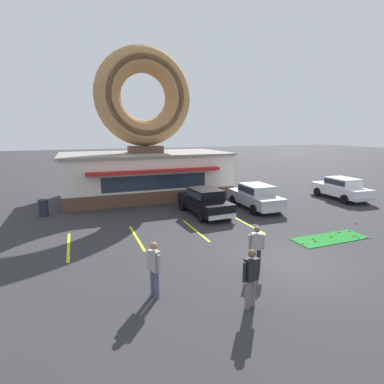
{
  "coord_description": "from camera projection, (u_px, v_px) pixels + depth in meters",
  "views": [
    {
      "loc": [
        -7.5,
        -8.51,
        4.96
      ],
      "look_at": [
        -2.21,
        5.0,
        2.0
      ],
      "focal_mm": 28.0,
      "sensor_mm": 36.0,
      "label": 1
    }
  ],
  "objects": [
    {
      "name": "pedestrian_leather_jacket_man",
      "position": [
        251.0,
        276.0,
        8.4
      ],
      "size": [
        0.59,
        0.3,
        1.75
      ],
      "color": "slate",
      "rests_on": "ground"
    },
    {
      "name": "parking_stripe_left",
      "position": [
        137.0,
        237.0,
        14.2
      ],
      "size": [
        0.12,
        3.6,
        0.01
      ],
      "primitive_type": "cube",
      "color": "yellow",
      "rests_on": "ground"
    },
    {
      "name": "trash_bin",
      "position": [
        43.0,
        208.0,
        17.74
      ],
      "size": [
        0.57,
        0.57,
        0.97
      ],
      "color": "#232833",
      "rests_on": "ground"
    },
    {
      "name": "parking_stripe_centre",
      "position": [
        246.0,
        224.0,
        16.34
      ],
      "size": [
        0.12,
        3.6,
        0.01
      ],
      "primitive_type": "cube",
      "color": "yellow",
      "rests_on": "ground"
    },
    {
      "name": "pedestrian_hooded_kid",
      "position": [
        256.0,
        246.0,
        10.69
      ],
      "size": [
        0.56,
        0.37,
        1.66
      ],
      "color": "#232328",
      "rests_on": "ground"
    },
    {
      "name": "car_silver",
      "position": [
        255.0,
        195.0,
        19.37
      ],
      "size": [
        2.1,
        4.62,
        1.6
      ],
      "color": "#B2B5BA",
      "rests_on": "ground"
    },
    {
      "name": "parking_stripe_far_left",
      "position": [
        69.0,
        246.0,
        13.13
      ],
      "size": [
        0.12,
        3.6,
        0.01
      ],
      "primitive_type": "cube",
      "color": "yellow",
      "rests_on": "ground"
    },
    {
      "name": "car_white",
      "position": [
        341.0,
        187.0,
        22.1
      ],
      "size": [
        2.21,
        4.67,
        1.6
      ],
      "color": "silver",
      "rests_on": "ground"
    },
    {
      "name": "putting_flag_pin",
      "position": [
        356.0,
        226.0,
        14.56
      ],
      "size": [
        0.13,
        0.01,
        0.55
      ],
      "color": "silver",
      "rests_on": "putting_mat"
    },
    {
      "name": "pedestrian_blue_sweater_man",
      "position": [
        154.0,
        267.0,
        8.96
      ],
      "size": [
        0.36,
        0.56,
        1.75
      ],
      "color": "#474C66",
      "rests_on": "ground"
    },
    {
      "name": "mini_donut_mid_left",
      "position": [
        366.0,
        237.0,
        14.15
      ],
      "size": [
        0.13,
        0.13,
        0.04
      ],
      "primitive_type": "torus",
      "color": "#D8667F",
      "rests_on": "putting_mat"
    },
    {
      "name": "mini_donut_far_left",
      "position": [
        331.0,
        236.0,
        14.21
      ],
      "size": [
        0.13,
        0.13,
        0.04
      ],
      "primitive_type": "torus",
      "color": "#A5724C",
      "rests_on": "putting_mat"
    },
    {
      "name": "mini_donut_near_right",
      "position": [
        315.0,
        241.0,
        13.62
      ],
      "size": [
        0.13,
        0.13,
        0.04
      ],
      "primitive_type": "torus",
      "color": "brown",
      "rests_on": "putting_mat"
    },
    {
      "name": "car_black",
      "position": [
        205.0,
        200.0,
        17.99
      ],
      "size": [
        2.12,
        4.63,
        1.6
      ],
      "color": "black",
      "rests_on": "ground"
    },
    {
      "name": "ground_plane",
      "position": [
        293.0,
        263.0,
        11.44
      ],
      "size": [
        160.0,
        160.0,
        0.0
      ],
      "primitive_type": "plane",
      "color": "#2D2D30"
    },
    {
      "name": "putting_mat",
      "position": [
        330.0,
        238.0,
        14.04
      ],
      "size": [
        3.67,
        1.29,
        0.03
      ],
      "primitive_type": "cube",
      "color": "#197523",
      "rests_on": "ground"
    },
    {
      "name": "mini_donut_far_centre",
      "position": [
        349.0,
        231.0,
        15.0
      ],
      "size": [
        0.13,
        0.13,
        0.04
      ],
      "primitive_type": "torus",
      "color": "#A5724C",
      "rests_on": "putting_mat"
    },
    {
      "name": "donut_shop_building",
      "position": [
        145.0,
        148.0,
        22.53
      ],
      "size": [
        12.3,
        6.75,
        10.96
      ],
      "color": "brown",
      "rests_on": "ground"
    },
    {
      "name": "mini_donut_mid_right",
      "position": [
        303.0,
        243.0,
        13.36
      ],
      "size": [
        0.13,
        0.13,
        0.04
      ],
      "primitive_type": "torus",
      "color": "#A5724C",
      "rests_on": "putting_mat"
    },
    {
      "name": "parking_stripe_mid_left",
      "position": [
        195.0,
        230.0,
        15.27
      ],
      "size": [
        0.12,
        3.6,
        0.01
      ],
      "primitive_type": "cube",
      "color": "yellow",
      "rests_on": "ground"
    },
    {
      "name": "mini_donut_far_right",
      "position": [
        339.0,
        232.0,
        14.83
      ],
      "size": [
        0.13,
        0.13,
        0.04
      ],
      "primitive_type": "torus",
      "color": "#D8667F",
      "rests_on": "putting_mat"
    },
    {
      "name": "mini_donut_near_left",
      "position": [
        353.0,
        236.0,
        14.31
      ],
      "size": [
        0.13,
        0.13,
        0.04
      ],
      "primitive_type": "torus",
      "color": "#A5724C",
      "rests_on": "putting_mat"
    },
    {
      "name": "golf_ball",
      "position": [
        317.0,
        242.0,
        13.51
      ],
      "size": [
        0.04,
        0.04,
        0.04
      ],
      "primitive_type": "sphere",
      "color": "white",
      "rests_on": "putting_mat"
    },
    {
      "name": "mini_donut_mid_centre",
      "position": [
        313.0,
        239.0,
        13.89
      ],
      "size": [
        0.13,
        0.13,
        0.04
      ],
      "primitive_type": "torus",
      "color": "brown",
      "rests_on": "putting_mat"
    }
  ]
}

